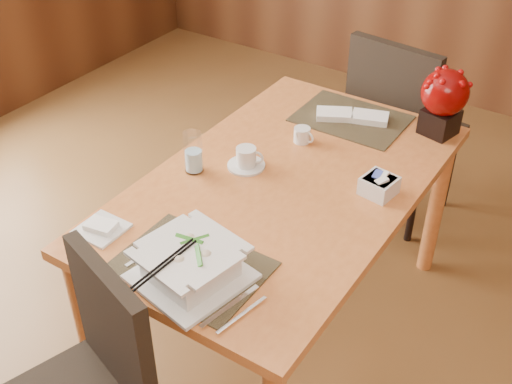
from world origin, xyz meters
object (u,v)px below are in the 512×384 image
Objects in this scene: dining_table at (283,203)px; sugar_caddy at (379,186)px; soup_setting at (190,265)px; berry_decor at (444,98)px; creamer_jug at (302,135)px; far_chair at (399,123)px; near_chair at (87,382)px; bread_plate at (102,229)px; coffee_cup at (246,159)px; water_glass at (193,152)px.

sugar_caddy is at bearing 20.60° from dining_table.
sugar_caddy is at bearing 79.40° from soup_setting.
dining_table is at bearing -118.44° from berry_decor.
far_chair is (0.15, 0.68, -0.22)m from creamer_jug.
bread_plate is at bearing 141.68° from near_chair.
soup_setting is at bearing -71.36° from creamer_jug.
creamer_jug is (-0.08, 0.28, 0.13)m from dining_table.
coffee_cup is at bearing 71.93° from bread_plate.
creamer_jug reaches higher than bread_plate.
coffee_cup is 0.97m from near_chair.
soup_setting is 2.47× the size of coffee_cup.
water_glass is (-0.35, 0.47, 0.02)m from soup_setting.
bread_plate is (-0.70, -1.21, -0.15)m from berry_decor.
near_chair is (-0.47, -1.56, -0.40)m from berry_decor.
coffee_cup is 0.83m from berry_decor.
dining_table is at bearing -62.21° from creamer_jug.
berry_decor reaches higher than soup_setting.
water_glass reaches higher than creamer_jug.
berry_decor is 0.28× the size of far_chair.
soup_setting is 2.42× the size of bread_plate.
coffee_cup is 0.20m from water_glass.
dining_table is at bearing 92.85° from far_chair.
water_glass is at bearing -158.71° from dining_table.
soup_setting is at bearing -53.21° from water_glass.
water_glass is 0.68m from sugar_caddy.
creamer_jug reaches higher than dining_table.
near_chair is (-0.44, -1.04, -0.28)m from sugar_caddy.
near_chair is (0.19, -0.80, -0.32)m from water_glass.
coffee_cup reaches higher than creamer_jug.
far_chair is at bearing 85.83° from dining_table.
coffee_cup is 0.50m from sugar_caddy.
near_chair is at bearing 91.15° from far_chair.
dining_table is 0.38m from water_glass.
bread_plate is at bearing -134.43° from sugar_caddy.
near_chair reaches higher than dining_table.
creamer_jug is 0.30× the size of berry_decor.
bread_plate is at bearing -122.08° from dining_table.
berry_decor is at bearing 86.95° from sugar_caddy.
sugar_caddy is at bearing -10.54° from creamer_jug.
dining_table is 17.65× the size of creamer_jug.
water_glass is 1.10× the size of bread_plate.
berry_decor is at bearing 91.05° from near_chair.
coffee_cup is 1.69× the size of creamer_jug.
far_chair is at bearing 70.31° from water_glass.
water_glass is 0.16× the size of far_chair.
near_chair is (0.05, -0.93, -0.28)m from coffee_cup.
near_chair reaches higher than soup_setting.
near_chair is at bearing -104.67° from soup_setting.
creamer_jug is (-0.12, 0.87, -0.03)m from soup_setting.
coffee_cup is at bearing 41.26° from water_glass.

